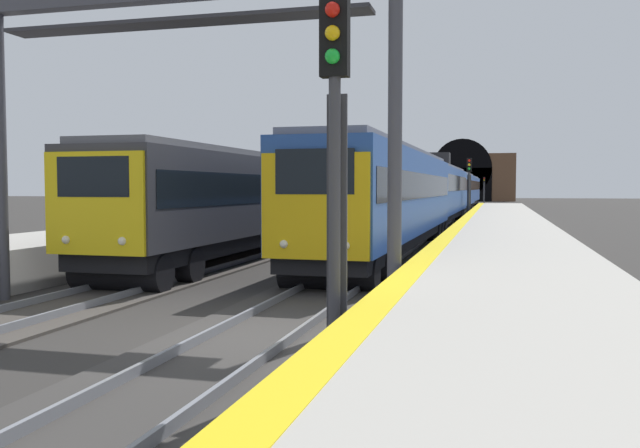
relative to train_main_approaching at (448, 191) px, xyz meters
The scene contains 14 objects.
ground_plane 46.25m from the train_main_approaching, behind, with size 320.00×320.00×0.00m, color #302D2B.
platform_right 46.42m from the train_main_approaching, behind, with size 112.00×3.99×1.10m, color #ADA89E.
platform_right_edge_strip 46.27m from the train_main_approaching, behind, with size 112.00×0.50×0.01m, color yellow.
track_main_line 46.25m from the train_main_approaching, behind, with size 160.00×3.11×0.21m.
track_adjacent_line 46.52m from the train_main_approaching, behind, with size 160.00×2.71×0.21m.
train_main_approaching is the anchor object (origin of this frame).
train_adjacent_platform 13.58m from the train_main_approaching, 158.01° to the left, with size 61.72×2.79×3.84m.
railway_signal_near 48.26m from the train_main_approaching, behind, with size 0.39×0.38×5.12m.
railway_signal_mid 5.20m from the train_main_approaching, 158.81° to the right, with size 0.39×0.38×4.82m.
railway_signal_far 53.70m from the train_main_approaching, ahead, with size 0.39×0.38×4.26m.
overhead_signal_gantry 44.02m from the train_main_approaching, behind, with size 0.70×9.41×6.89m.
tunnel_portal 73.12m from the train_main_approaching, ahead, with size 2.37×19.51×11.73m.
catenary_mast_near 12.97m from the train_main_approaching, 65.25° to the left, with size 0.22×1.74×7.99m.
catenary_mast_far 25.13m from the train_main_approaching, 27.72° to the left, with size 0.22×2.31×8.29m.
Camera 1 is at (-10.77, -3.98, 2.61)m, focal length 37.73 mm.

